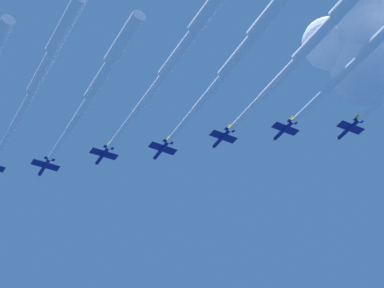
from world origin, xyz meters
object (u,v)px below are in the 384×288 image
Objects in this scene: jet_port_outer at (319,34)px; jet_starboard_inner at (102,76)px; jet_starboard_mid at (241,52)px; jet_port_inner at (44,67)px; jet_port_mid at (182,48)px.

jet_starboard_inner is at bearing -97.43° from jet_port_outer.
jet_port_outer is at bearing 81.81° from jet_starboard_mid.
jet_port_outer is at bearing 85.88° from jet_port_inner.
jet_starboard_mid reaches higher than jet_starboard_inner.
jet_starboard_inner is 0.96× the size of jet_port_outer.
jet_port_inner is at bearing -81.75° from jet_starboard_inner.
jet_starboard_inner is at bearing -106.27° from jet_port_mid.
jet_port_mid is at bearing -91.69° from jet_port_outer.
jet_starboard_mid is (4.43, 36.01, 0.78)m from jet_starboard_inner.
jet_port_outer is (7.26, 55.66, 2.37)m from jet_starboard_inner.
jet_starboard_mid is 0.98× the size of jet_port_outer.
jet_port_inner is 1.06× the size of jet_port_outer.
jet_port_inner is 70.82m from jet_port_outer.
jet_port_mid is at bearing -82.91° from jet_starboard_mid.
jet_port_outer is at bearing 82.57° from jet_starboard_inner.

